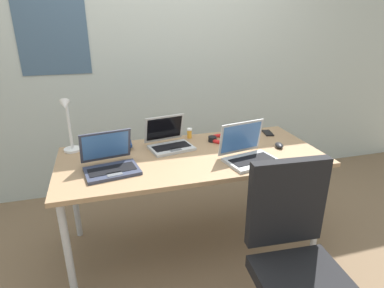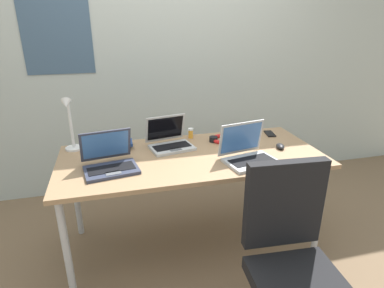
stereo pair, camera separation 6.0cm
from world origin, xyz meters
The scene contains 13 objects.
ground_plane centered at (0.00, 0.00, 0.00)m, with size 12.00×12.00×0.00m, color #7A6047.
wall_back centered at (0.00, 1.10, 1.30)m, with size 6.00×0.13×2.60m.
desk centered at (0.00, 0.00, 0.68)m, with size 1.80×0.80×0.74m.
desk_lamp centered at (-0.80, 0.28, 0.94)m, with size 0.12×0.18×0.40m.
laptop_front_right centered at (0.33, -0.19, 0.79)m, with size 0.38×0.33×0.25m.
laptop_near_lamp centered at (-0.55, -0.09, 0.79)m, with size 0.36×0.34×0.23m.
laptop_back_left centered at (-0.12, 0.18, 0.79)m, with size 0.35×0.32×0.22m.
computer_mouse centered at (0.65, -0.05, 0.76)m, with size 0.06×0.10×0.03m, color black.
cell_phone centered at (0.72, 0.25, 0.74)m, with size 0.06×0.14×0.01m, color black.
headphones centered at (0.30, 0.20, 0.76)m, with size 0.21×0.18×0.04m.
pill_bottle centered at (0.07, 0.33, 0.78)m, with size 0.04×0.04×0.08m.
book_stack centered at (-0.49, 0.26, 0.76)m, with size 0.21×0.18×0.05m.
office_chair centered at (0.30, -0.88, 0.40)m, with size 0.52×0.55×0.97m.
Camera 1 is at (-0.57, -1.97, 1.62)m, focal length 30.14 mm.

